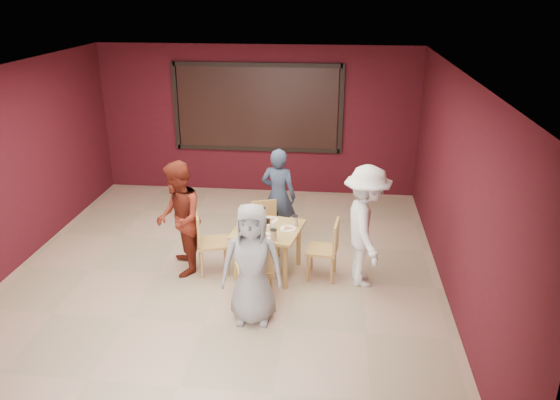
# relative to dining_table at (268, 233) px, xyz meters

# --- Properties ---
(floor) EXTENTS (7.00, 7.00, 0.00)m
(floor) POSITION_rel_dining_table_xyz_m (-0.60, -0.20, -0.61)
(floor) COLOR tan
(floor) RESTS_ON ground
(window_blinds) EXTENTS (3.00, 0.02, 1.50)m
(window_blinds) POSITION_rel_dining_table_xyz_m (-0.60, 3.25, 1.04)
(window_blinds) COLOR black
(dining_table) EXTENTS (1.01, 1.01, 0.84)m
(dining_table) POSITION_rel_dining_table_xyz_m (0.00, 0.00, 0.00)
(dining_table) COLOR tan
(dining_table) RESTS_ON floor
(chair_front) EXTENTS (0.55, 0.55, 0.90)m
(chair_front) POSITION_rel_dining_table_xyz_m (-0.05, -0.81, -0.10)
(chair_front) COLOR #B78947
(chair_front) RESTS_ON floor
(chair_back) EXTENTS (0.48, 0.48, 0.79)m
(chair_back) POSITION_rel_dining_table_xyz_m (-0.12, 0.66, -0.17)
(chair_back) COLOR #B78947
(chair_back) RESTS_ON floor
(chair_left) EXTENTS (0.54, 0.54, 0.90)m
(chair_left) POSITION_rel_dining_table_xyz_m (-0.84, -0.06, -0.10)
(chair_left) COLOR #B78947
(chair_left) RESTS_ON floor
(chair_right) EXTENTS (0.45, 0.45, 0.85)m
(chair_right) POSITION_rel_dining_table_xyz_m (0.82, -0.05, -0.13)
(chair_right) COLOR #B78947
(chair_right) RESTS_ON floor
(diner_front) EXTENTS (0.75, 0.51, 1.50)m
(diner_front) POSITION_rel_dining_table_xyz_m (-0.04, -1.16, 0.14)
(diner_front) COLOR gray
(diner_front) RESTS_ON floor
(diner_back) EXTENTS (0.62, 0.48, 1.51)m
(diner_back) POSITION_rel_dining_table_xyz_m (0.03, 1.06, 0.15)
(diner_back) COLOR #303D56
(diner_back) RESTS_ON floor
(diner_left) EXTENTS (0.82, 0.93, 1.61)m
(diner_left) POSITION_rel_dining_table_xyz_m (-1.22, -0.08, 0.19)
(diner_left) COLOR maroon
(diner_left) RESTS_ON floor
(diner_right) EXTENTS (0.76, 1.15, 1.66)m
(diner_right) POSITION_rel_dining_table_xyz_m (1.32, -0.12, 0.22)
(diner_right) COLOR white
(diner_right) RESTS_ON floor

